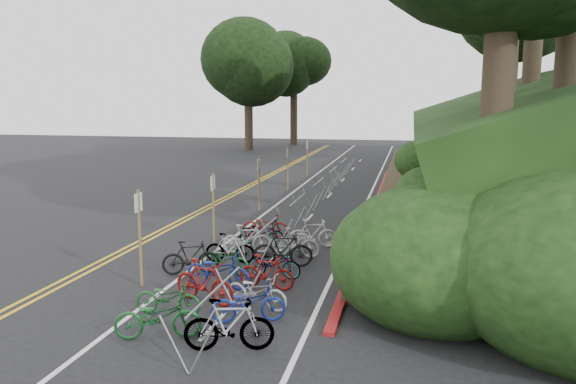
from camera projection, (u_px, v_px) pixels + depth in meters
name	position (u px, v px, depth m)	size (l,w,h in m)	color
ground	(129.00, 288.00, 15.07)	(120.00, 120.00, 0.00)	black
road_markings	(254.00, 215.00, 24.67)	(7.47, 80.00, 0.01)	gold
red_curb	(374.00, 211.00, 25.42)	(0.25, 28.00, 0.10)	maroon
embankment	(519.00, 146.00, 30.25)	(14.30, 48.14, 9.11)	black
bike_rack_front	(216.00, 303.00, 11.59)	(1.12, 3.20, 1.13)	#92959B
bike_racks_rest	(319.00, 188.00, 26.83)	(1.14, 23.00, 1.17)	#92959B
signpost_near	(140.00, 231.00, 15.02)	(0.08, 0.40, 2.64)	brown
signposts_rest	(275.00, 172.00, 28.21)	(0.08, 18.40, 2.50)	brown
bike_front	(191.00, 257.00, 16.21)	(1.65, 0.47, 0.99)	black
bike_valet	(246.00, 264.00, 15.58)	(3.02, 11.20, 1.09)	#144C1E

